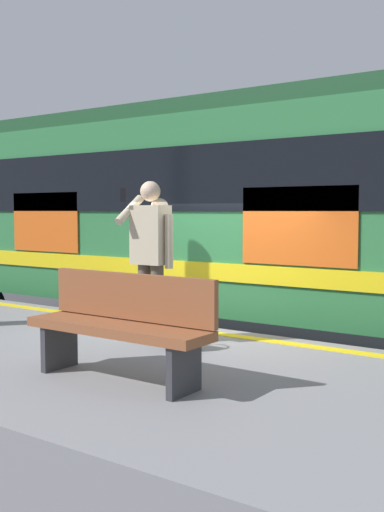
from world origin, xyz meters
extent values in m
plane|color=#3D3D3F|center=(0.00, 0.00, 0.00)|extent=(24.46, 24.46, 0.00)
cube|color=gray|center=(0.00, 1.87, 0.48)|extent=(12.50, 3.74, 0.96)
cube|color=yellow|center=(0.00, 0.30, 0.97)|extent=(12.25, 0.16, 0.01)
cube|color=slate|center=(0.00, -1.44, 0.08)|extent=(16.25, 0.08, 0.16)
cube|color=slate|center=(0.00, -2.87, 0.08)|extent=(16.25, 0.08, 0.16)
cube|color=#2D723F|center=(1.34, -2.15, 2.36)|extent=(13.06, 3.00, 2.81)
cube|color=#1B4426|center=(1.34, -2.15, 3.88)|extent=(12.80, 2.76, 0.24)
cube|color=black|center=(1.34, -0.64, 2.85)|extent=(12.41, 0.03, 0.90)
cube|color=yellow|center=(1.34, -0.64, 1.58)|extent=(12.41, 0.03, 0.24)
cube|color=#D85919|center=(-0.95, -0.63, 2.21)|extent=(1.54, 0.02, 0.97)
cube|color=#D85919|center=(3.62, -0.63, 2.21)|extent=(1.54, 0.02, 0.97)
cylinder|color=black|center=(5.58, -3.35, 0.58)|extent=(0.84, 0.12, 0.84)
cylinder|color=brown|center=(-0.13, 1.11, 1.39)|extent=(0.14, 0.14, 0.86)
cylinder|color=brown|center=(0.05, 1.11, 1.39)|extent=(0.14, 0.14, 0.86)
cube|color=beige|center=(-0.04, 1.11, 2.14)|extent=(0.40, 0.24, 0.64)
sphere|color=beige|center=(-0.04, 0.95, 2.44)|extent=(0.20, 0.20, 0.20)
sphere|color=beige|center=(-0.04, 1.11, 2.61)|extent=(0.22, 0.22, 0.22)
cylinder|color=beige|center=(-0.29, 1.11, 2.08)|extent=(0.09, 0.09, 0.57)
cylinder|color=beige|center=(0.19, 1.19, 2.41)|extent=(0.09, 0.42, 0.33)
cube|color=black|center=(0.19, 1.29, 2.57)|extent=(0.07, 0.02, 0.15)
cube|color=black|center=(-0.52, 1.16, 1.10)|extent=(0.33, 0.16, 0.27)
torus|color=black|center=(-0.52, 1.16, 1.29)|extent=(0.30, 0.30, 0.02)
cube|color=brown|center=(-0.77, 2.46, 1.41)|extent=(1.76, 0.44, 0.08)
cube|color=brown|center=(-0.77, 2.27, 1.66)|extent=(1.76, 0.06, 0.40)
cube|color=#333338|center=(-1.47, 2.46, 1.19)|extent=(0.06, 0.40, 0.45)
cube|color=#333338|center=(-0.06, 2.46, 1.19)|extent=(0.06, 0.40, 0.45)
camera|label=1|loc=(-4.23, 6.27, 2.40)|focal=43.09mm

